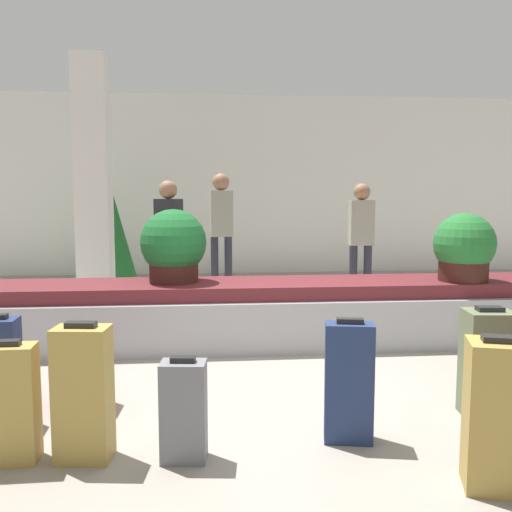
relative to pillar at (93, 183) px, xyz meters
name	(u,v)px	position (x,y,z in m)	size (l,w,h in m)	color
ground_plane	(276,401)	(1.91, -3.66, -1.60)	(18.00, 18.00, 0.00)	gray
back_wall	(231,185)	(1.91, 2.82, 0.00)	(18.00, 0.06, 3.20)	silver
carousel	(256,314)	(1.91, -2.09, -1.30)	(6.16, 0.94, 0.61)	#9E9EA3
pillar	(93,183)	(0.00, 0.00, 0.00)	(0.43, 0.43, 3.20)	silver
suitcase_0	(80,367)	(0.54, -3.62, -1.33)	(0.30, 0.25, 0.57)	maroon
suitcase_1	(83,394)	(0.74, -4.45, -1.22)	(0.32, 0.23, 0.78)	#A3843D
suitcase_4	(349,382)	(2.26, -4.35, -1.24)	(0.31, 0.21, 0.75)	navy
suitcase_5	(5,404)	(0.32, -4.44, -1.27)	(0.34, 0.19, 0.69)	#A3843D
suitcase_6	(495,415)	(2.84, -4.95, -1.22)	(0.34, 0.32, 0.78)	#A3843D
suitcase_7	(184,411)	(1.29, -4.51, -1.32)	(0.26, 0.20, 0.59)	slate
suitcase_8	(487,364)	(3.26, -4.07, -1.24)	(0.33, 0.29, 0.74)	#5B6647
potted_plant_0	(173,247)	(1.12, -2.04, -0.64)	(0.64, 0.64, 0.70)	#381914
potted_plant_1	(464,248)	(3.94, -2.23, -0.67)	(0.60, 0.60, 0.67)	#381914
traveler_0	(169,234)	(0.98, -0.43, -0.64)	(0.37, 0.33, 1.62)	#282833
traveler_1	(221,222)	(1.66, 0.70, -0.55)	(0.34, 0.24, 1.74)	#282833
traveler_2	(361,232)	(3.52, -0.05, -0.66)	(0.32, 0.22, 1.59)	#282833
decorated_tree	(104,218)	(-0.10, 1.34, -0.52)	(0.93, 0.93, 1.98)	#4C331E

